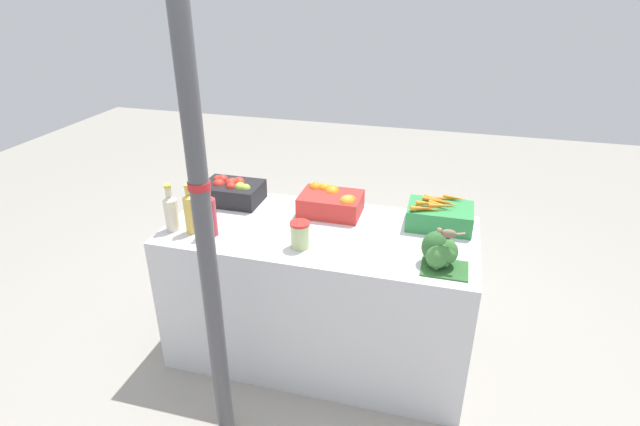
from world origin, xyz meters
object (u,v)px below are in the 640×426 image
object	(u,v)px
support_pole	(200,198)
sparrow_bird	(448,233)
orange_crate	(331,202)
broccoli_pile	(440,252)
juice_bottle_cloudy	(171,211)
pickle_jar	(300,235)
apple_crate	(232,191)
juice_bottle_golden	(190,212)
carrot_crate	(440,215)
juice_bottle_ruby	(210,214)

from	to	relation	value
support_pole	sparrow_bird	world-z (taller)	support_pole
orange_crate	broccoli_pile	bearing A→B (deg)	-34.12
juice_bottle_cloudy	pickle_jar	size ratio (longest dim) A/B	1.88
apple_crate	orange_crate	xyz separation A→B (m)	(0.62, 0.00, -0.00)
juice_bottle_golden	sparrow_bird	bearing A→B (deg)	-1.18
carrot_crate	pickle_jar	distance (m)	0.80
apple_crate	juice_bottle_ruby	size ratio (longest dim) A/B	1.19
orange_crate	juice_bottle_golden	distance (m)	0.80
broccoli_pile	support_pole	bearing A→B (deg)	-152.73
pickle_jar	sparrow_bird	distance (m)	0.73
juice_bottle_cloudy	juice_bottle_golden	distance (m)	0.12
support_pole	juice_bottle_golden	world-z (taller)	support_pole
juice_bottle_golden	sparrow_bird	world-z (taller)	juice_bottle_golden
carrot_crate	pickle_jar	world-z (taller)	carrot_crate
carrot_crate	juice_bottle_ruby	xyz separation A→B (m)	(-1.17, -0.43, 0.06)
juice_bottle_golden	carrot_crate	bearing A→B (deg)	18.41
juice_bottle_golden	juice_bottle_ruby	distance (m)	0.12
broccoli_pile	juice_bottle_golden	distance (m)	1.31
juice_bottle_cloudy	pickle_jar	distance (m)	0.73
apple_crate	carrot_crate	world-z (taller)	carrot_crate
broccoli_pile	apple_crate	bearing A→B (deg)	161.24
carrot_crate	pickle_jar	size ratio (longest dim) A/B	2.50
apple_crate	broccoli_pile	size ratio (longest dim) A/B	1.53
juice_bottle_cloudy	carrot_crate	bearing A→B (deg)	16.98
juice_bottle_ruby	sparrow_bird	size ratio (longest dim) A/B	2.17
orange_crate	sparrow_bird	distance (m)	0.82
sparrow_bird	apple_crate	bearing A→B (deg)	-22.74
broccoli_pile	carrot_crate	bearing A→B (deg)	93.25
pickle_jar	sparrow_bird	bearing A→B (deg)	-2.09
carrot_crate	juice_bottle_golden	world-z (taller)	juice_bottle_golden
juice_bottle_ruby	juice_bottle_golden	bearing A→B (deg)	-180.00
orange_crate	juice_bottle_ruby	world-z (taller)	juice_bottle_ruby
support_pole	juice_bottle_ruby	size ratio (longest dim) A/B	8.76
carrot_crate	sparrow_bird	world-z (taller)	sparrow_bird
carrot_crate	juice_bottle_golden	xyz separation A→B (m)	(-1.28, -0.43, 0.05)
apple_crate	juice_bottle_ruby	distance (m)	0.44
juice_bottle_cloudy	pickle_jar	bearing A→B (deg)	-0.08
support_pole	juice_bottle_cloudy	size ratio (longest dim) A/B	9.79
juice_bottle_golden	orange_crate	bearing A→B (deg)	32.95
orange_crate	juice_bottle_ruby	distance (m)	0.70
pickle_jar	juice_bottle_golden	bearing A→B (deg)	179.91
juice_bottle_golden	sparrow_bird	size ratio (longest dim) A/B	2.05
support_pole	apple_crate	xyz separation A→B (m)	(-0.31, 0.92, -0.39)
juice_bottle_golden	pickle_jar	world-z (taller)	juice_bottle_golden
juice_bottle_golden	pickle_jar	bearing A→B (deg)	-0.09
juice_bottle_golden	juice_bottle_ruby	size ratio (longest dim) A/B	0.94
apple_crate	broccoli_pile	world-z (taller)	broccoli_pile
broccoli_pile	pickle_jar	world-z (taller)	broccoli_pile
support_pole	broccoli_pile	size ratio (longest dim) A/B	11.27
support_pole	juice_bottle_ruby	distance (m)	0.64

